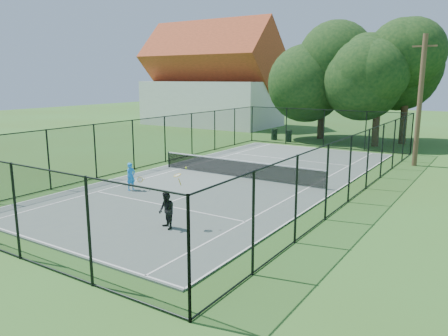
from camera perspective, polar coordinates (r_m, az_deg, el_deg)
The scene contains 13 objects.
ground at distance 24.03m, azimuth 1.98°, elevation -1.33°, with size 120.00×120.00×0.00m, color #385A1E.
tennis_court at distance 24.03m, azimuth 1.98°, elevation -1.26°, with size 11.00×24.00×0.06m, color #55645F.
tennis_net at distance 23.91m, azimuth 1.99°, elevation 0.02°, with size 10.08×0.08×0.95m.
fence at distance 23.74m, azimuth 2.01°, elevation 2.20°, with size 13.10×26.10×3.00m.
tree_near_left at distance 40.36m, azimuth 12.78°, elevation 11.63°, with size 6.93×6.93×9.04m.
tree_near_mid at distance 36.92m, azimuth 19.60°, elevation 10.67°, with size 6.42×6.42×8.40m.
tree_near_right at distance 39.16m, azimuth 22.86°, elevation 11.62°, with size 6.80×6.80×9.38m.
building at distance 51.13m, azimuth -1.71°, elevation 11.16°, with size 15.30×8.15×11.87m.
trash_bin_left at distance 39.11m, azimuth 6.58°, elevation 4.40°, with size 0.58×0.58×0.98m.
trash_bin_right at distance 38.04m, azimuth 8.42°, elevation 4.16°, with size 0.58×0.58×0.99m.
utility_pole at distance 29.49m, azimuth 24.21°, elevation 8.05°, with size 1.40×0.30×7.99m.
player_blue at distance 21.57m, azimuth -12.05°, elevation -1.10°, with size 0.77×0.53×1.35m.
player_black at distance 15.89m, azimuth -7.50°, elevation -5.50°, with size 0.87×1.05×2.22m.
Camera 1 is at (12.01, -20.10, 5.43)m, focal length 35.00 mm.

